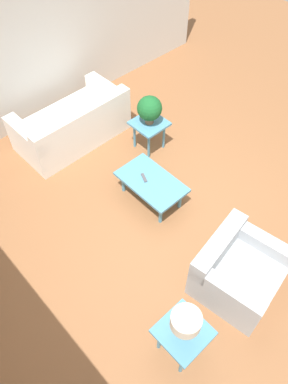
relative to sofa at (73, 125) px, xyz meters
The scene contains 10 objects.
ground_plane 2.16m from the sofa, behind, with size 14.00×14.00×0.00m, color #8E5B38.
wall_right 1.40m from the sofa, ahead, with size 0.12×7.20×2.70m.
sofa is the anchor object (origin of this frame).
armchair 3.46m from the sofa, behind, with size 1.02×1.08×0.72m.
coffee_table 1.79m from the sofa, behind, with size 0.97×0.58×0.39m.
side_table_plant 1.26m from the sofa, 141.52° to the right, with size 0.50×0.50×0.51m.
side_table_lamp 3.74m from the sofa, 161.65° to the left, with size 0.50×0.50×0.51m.
potted_plant 1.34m from the sofa, 141.52° to the right, with size 0.38×0.38×0.46m.
table_lamp 3.76m from the sofa, 161.65° to the left, with size 0.30×0.30×0.37m.
remote_control 1.69m from the sofa, behind, with size 0.16×0.10×0.02m.
Camera 1 is at (-2.08, 2.39, 4.31)m, focal length 35.00 mm.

